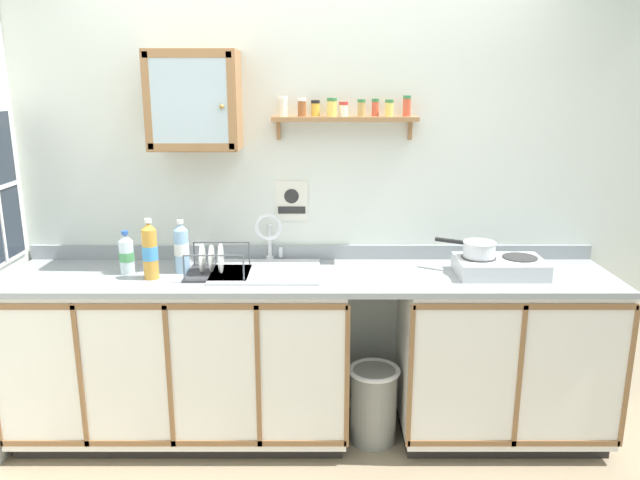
{
  "coord_description": "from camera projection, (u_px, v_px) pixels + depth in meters",
  "views": [
    {
      "loc": [
        0.05,
        -2.65,
        1.89
      ],
      "look_at": [
        0.04,
        0.49,
        1.08
      ],
      "focal_mm": 34.57,
      "sensor_mm": 36.0,
      "label": 1
    }
  ],
  "objects": [
    {
      "name": "floor",
      "position": [
        312.0,
        477.0,
        3.04
      ],
      "size": [
        6.15,
        6.15,
        0.0
      ],
      "primitive_type": "plane",
      "color": "gray",
      "rests_on": "ground"
    },
    {
      "name": "back_wall",
      "position": [
        313.0,
        192.0,
        3.38
      ],
      "size": [
        3.75,
        0.07,
        2.59
      ],
      "color": "silver",
      "rests_on": "ground"
    },
    {
      "name": "lower_cabinet_run",
      "position": [
        185.0,
        358.0,
        3.29
      ],
      "size": [
        1.76,
        0.58,
        0.9
      ],
      "color": "black",
      "rests_on": "ground"
    },
    {
      "name": "lower_cabinet_run_right",
      "position": [
        504.0,
        359.0,
        3.29
      ],
      "size": [
        1.09,
        0.58,
        0.9
      ],
      "color": "black",
      "rests_on": "ground"
    },
    {
      "name": "countertop",
      "position": [
        313.0,
        277.0,
        3.17
      ],
      "size": [
        3.11,
        0.6,
        0.03
      ],
      "primitive_type": "cube",
      "color": "gray",
      "rests_on": "lower_cabinet_run"
    },
    {
      "name": "backsplash",
      "position": [
        313.0,
        252.0,
        3.43
      ],
      "size": [
        3.11,
        0.02,
        0.08
      ],
      "primitive_type": "cube",
      "color": "gray",
      "rests_on": "countertop"
    },
    {
      "name": "sink",
      "position": [
        269.0,
        279.0,
        3.22
      ],
      "size": [
        0.56,
        0.48,
        0.42
      ],
      "color": "silver",
      "rests_on": "countertop"
    },
    {
      "name": "hot_plate_stove",
      "position": [
        502.0,
        267.0,
        3.14
      ],
      "size": [
        0.44,
        0.28,
        0.09
      ],
      "color": "silver",
      "rests_on": "countertop"
    },
    {
      "name": "saucepan",
      "position": [
        481.0,
        249.0,
        3.14
      ],
      "size": [
        0.29,
        0.21,
        0.08
      ],
      "color": "silver",
      "rests_on": "hot_plate_stove"
    },
    {
      "name": "bottle_water_clear_0",
      "position": [
        129.0,
        254.0,
        3.16
      ],
      "size": [
        0.08,
        0.08,
        0.22
      ],
      "color": "silver",
      "rests_on": "countertop"
    },
    {
      "name": "bottle_water_blue_1",
      "position": [
        184.0,
        248.0,
        3.17
      ],
      "size": [
        0.08,
        0.08,
        0.28
      ],
      "color": "#8CB7E0",
      "rests_on": "countertop"
    },
    {
      "name": "bottle_juice_amber_2",
      "position": [
        152.0,
        251.0,
        3.07
      ],
      "size": [
        0.08,
        0.08,
        0.31
      ],
      "color": "gold",
      "rests_on": "countertop"
    },
    {
      "name": "dish_rack",
      "position": [
        219.0,
        268.0,
        3.15
      ],
      "size": [
        0.32,
        0.28,
        0.16
      ],
      "color": "#333338",
      "rests_on": "countertop"
    },
    {
      "name": "wall_cabinet",
      "position": [
        197.0,
        100.0,
        3.11
      ],
      "size": [
        0.45,
        0.28,
        0.49
      ],
      "color": "#996B42"
    },
    {
      "name": "spice_shelf",
      "position": [
        346.0,
        115.0,
        3.18
      ],
      "size": [
        0.76,
        0.14,
        0.23
      ],
      "color": "#996B42"
    },
    {
      "name": "warning_sign",
      "position": [
        294.0,
        201.0,
        3.36
      ],
      "size": [
        0.18,
        0.01,
        0.22
      ],
      "color": "silver"
    },
    {
      "name": "trash_bin",
      "position": [
        376.0,
        403.0,
        3.3
      ],
      "size": [
        0.28,
        0.28,
        0.42
      ],
      "color": "gray",
      "rests_on": "ground"
    }
  ]
}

